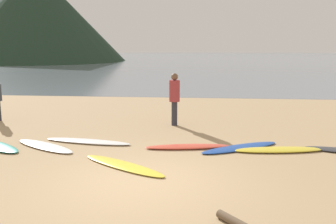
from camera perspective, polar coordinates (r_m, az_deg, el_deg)
ground_plane at (r=17.40m, az=0.95°, el=0.90°), size 120.00×120.00×0.20m
ocean_water at (r=69.34m, az=4.30°, el=8.21°), size 140.00×100.00×0.01m
headland_hill at (r=65.87m, az=-19.87°, el=14.09°), size 28.86×28.86×15.11m
surfboard_1 at (r=10.73m, az=-18.68°, el=-5.04°), size 2.24×1.64×0.07m
surfboard_2 at (r=10.89m, az=-12.41°, el=-4.49°), size 2.69×0.90×0.08m
surfboard_3 at (r=8.69m, az=-7.03°, el=-8.25°), size 2.36×1.77×0.06m
surfboard_4 at (r=10.10m, az=3.10°, el=-5.40°), size 2.39×0.86×0.09m
surfboard_5 at (r=10.23m, az=11.16°, el=-5.46°), size 2.38×1.76×0.06m
surfboard_6 at (r=10.24m, az=16.82°, el=-5.65°), size 2.52×0.89×0.08m
person_0 at (r=12.70m, az=1.01°, el=2.68°), size 0.37×0.37×1.83m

